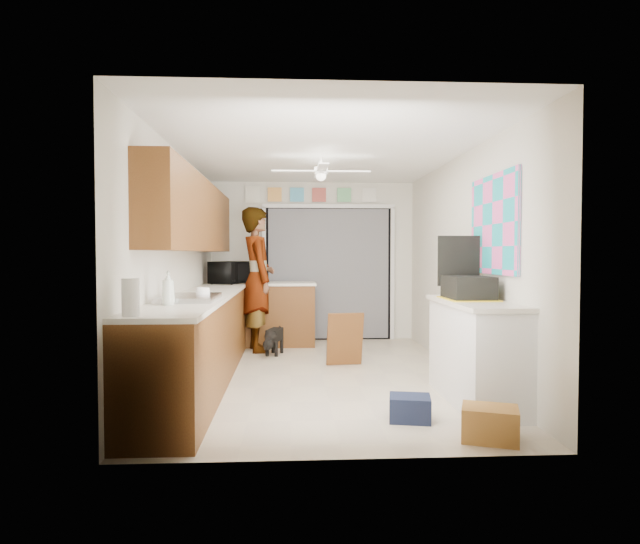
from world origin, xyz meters
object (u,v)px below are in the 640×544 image
object	(u,v)px
cardboard_box	(490,424)
navy_crate	(410,408)
microwave	(229,272)
soap_bottle	(168,288)
suitcase	(468,288)
cup	(203,293)
dog	(275,340)
man	(257,279)
paper_towel_roll	(131,297)

from	to	relation	value
cardboard_box	navy_crate	world-z (taller)	cardboard_box
microwave	soap_bottle	bearing A→B (deg)	-161.80
microwave	suitcase	distance (m)	3.78
soap_bottle	cardboard_box	bearing A→B (deg)	-16.61
microwave	cup	bearing A→B (deg)	-158.24
soap_bottle	suitcase	bearing A→B (deg)	8.49
cup	dog	world-z (taller)	cup
microwave	soap_bottle	size ratio (longest dim) A/B	1.99
navy_crate	man	size ratio (longest dim) A/B	0.16
suitcase	man	bearing A→B (deg)	129.14
microwave	cup	world-z (taller)	microwave
paper_towel_roll	suitcase	size ratio (longest dim) A/B	0.51
soap_bottle	dog	size ratio (longest dim) A/B	0.57
microwave	dog	bearing A→B (deg)	-106.80
cup	suitcase	distance (m)	2.52
cup	paper_towel_roll	distance (m)	1.43
navy_crate	cup	bearing A→B (deg)	154.87
soap_bottle	dog	xyz separation A→B (m)	(0.81, 2.68, -0.89)
cup	cardboard_box	world-z (taller)	cup
soap_bottle	cup	xyz separation A→B (m)	(0.19, 0.61, -0.09)
microwave	paper_towel_roll	size ratio (longest dim) A/B	2.20
cup	navy_crate	size ratio (longest dim) A/B	0.41
paper_towel_roll	cardboard_box	bearing A→B (deg)	1.12
soap_bottle	man	distance (m)	3.06
paper_towel_roll	suitcase	world-z (taller)	paper_towel_roll
cup	suitcase	bearing A→B (deg)	-4.69
paper_towel_roll	dog	bearing A→B (deg)	75.66
cup	cardboard_box	bearing A→B (deg)	-30.46
man	cup	bearing A→B (deg)	157.25
cardboard_box	cup	bearing A→B (deg)	149.54
cup	man	bearing A→B (deg)	81.15
suitcase	cup	bearing A→B (deg)	175.07
paper_towel_roll	man	bearing A→B (deg)	80.43
microwave	soap_bottle	xyz separation A→B (m)	(-0.15, -3.19, -0.01)
navy_crate	dog	world-z (taller)	dog
soap_bottle	paper_towel_roll	size ratio (longest dim) A/B	1.11
microwave	cardboard_box	xyz separation A→B (m)	(2.34, -3.93, -0.97)
cup	man	size ratio (longest dim) A/B	0.07
microwave	man	world-z (taller)	man
suitcase	soap_bottle	bearing A→B (deg)	-171.76
soap_bottle	suitcase	xyz separation A→B (m)	(2.70, 0.40, -0.04)
microwave	cup	distance (m)	2.58
cardboard_box	microwave	bearing A→B (deg)	120.74
soap_bottle	man	world-z (taller)	man
dog	suitcase	bearing A→B (deg)	-34.27
soap_bottle	microwave	bearing A→B (deg)	87.36
cup	dog	distance (m)	2.30
suitcase	dog	distance (m)	3.08
microwave	dog	size ratio (longest dim) A/B	1.14
microwave	cup	size ratio (longest dim) A/B	4.22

